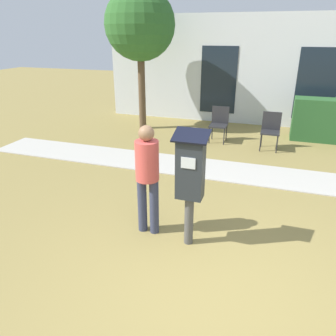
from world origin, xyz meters
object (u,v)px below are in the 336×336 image
object	(u,v)px
parking_meter	(190,175)
outdoor_chair_middle	(271,128)
outdoor_chair_left	(219,121)
person_standing	(147,172)

from	to	relation	value
parking_meter	outdoor_chair_middle	size ratio (longest dim) A/B	1.77
parking_meter	outdoor_chair_middle	bearing A→B (deg)	79.01
outdoor_chair_left	outdoor_chair_middle	distance (m)	1.32
outdoor_chair_left	outdoor_chair_middle	xyz separation A→B (m)	(1.30, -0.22, 0.00)
parking_meter	outdoor_chair_left	bearing A→B (deg)	95.37
outdoor_chair_left	parking_meter	bearing A→B (deg)	-79.67
parking_meter	outdoor_chair_left	world-z (taller)	parking_meter
person_standing	outdoor_chair_left	xyz separation A→B (m)	(0.19, 4.55, -0.40)
outdoor_chair_middle	parking_meter	bearing A→B (deg)	-105.42
parking_meter	outdoor_chair_middle	world-z (taller)	parking_meter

